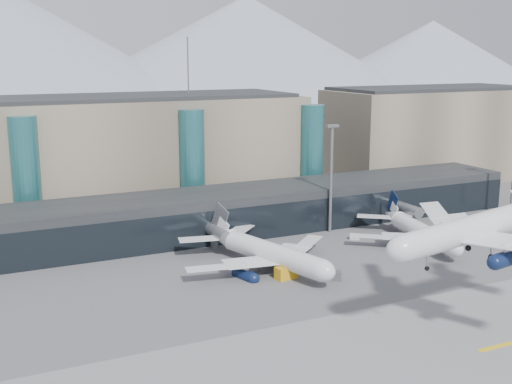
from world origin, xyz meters
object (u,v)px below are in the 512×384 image
Objects in this scene: hero_jet at (492,217)px; veh_g at (355,237)px; veh_c at (332,276)px; lightmast_mid at (331,172)px; veh_h at (286,273)px; jet_parked_mid at (260,244)px; jet_parked_right at (416,225)px; veh_e at (428,232)px.

hero_jet is 15.88× the size of veh_g.
hero_jet is 34.66m from veh_c.
veh_c is (-17.25, -28.80, -13.53)m from lightmast_mid.
veh_h is (-24.65, -24.35, -13.24)m from lightmast_mid.
jet_parked_mid reaches higher than veh_h.
veh_g is (1.74, -8.03, -13.77)m from lightmast_mid.
jet_parked_right is 10.45× the size of veh_c.
hero_jet reaches higher than jet_parked_right.
veh_c is at bearing 109.98° from hero_jet.
lightmast_mid is at bearing 49.42° from jet_parked_right.
jet_parked_right reaches higher than veh_h.
veh_g is at bearing 74.77° from veh_c.
hero_jet is at bearing -71.59° from veh_h.
jet_parked_mid is at bearing -163.88° from veh_e.
veh_g is (-11.20, 7.63, -3.44)m from jet_parked_right.
veh_h is at bearing 172.27° from jet_parked_mid.
veh_e is (27.49, 45.28, -17.01)m from hero_jet.
jet_parked_right reaches higher than veh_e.
jet_parked_right is 7.86× the size of veh_h.
veh_h reaches higher than veh_e.
jet_parked_right is (21.02, 41.95, -13.76)m from hero_jet.
jet_parked_right is at bearing 65.70° from hero_jet.
lightmast_mid is at bearing 141.43° from veh_g.
hero_jet is at bearing 163.22° from jet_parked_right.
lightmast_mid is 7.99× the size of veh_c.
jet_parked_mid reaches higher than veh_g.
hero_jet is 12.07× the size of veh_e.
veh_g is at bearing 178.40° from veh_e.
jet_parked_mid is at bearing -125.59° from veh_g.
veh_c is at bearing -93.22° from veh_g.
veh_c is 8.64m from veh_h.
veh_g is 31.03m from veh_h.
lightmast_mid is 0.76× the size of jet_parked_right.
veh_g is at bearing 65.58° from jet_parked_right.
lightmast_mid is 16.03m from veh_g.
veh_e is 45.67m from veh_h.
hero_jet is (-8.08, -57.61, 3.43)m from lightmast_mid.
lightmast_mid reaches higher than jet_parked_right.
lightmast_mid is 37.09m from veh_h.
hero_jet is 11.06× the size of veh_c.
lightmast_mid is 58.27m from hero_jet.
veh_e is (36.66, 16.48, -0.06)m from veh_c.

